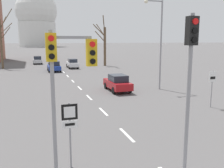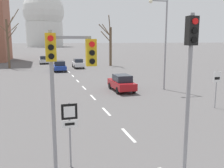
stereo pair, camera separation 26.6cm
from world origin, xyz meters
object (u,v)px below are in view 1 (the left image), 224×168
(sedan_near_left, at_px, (118,83))
(sedan_far_left, at_px, (72,63))
(route_sign_post, at_px, (70,124))
(traffic_signal_centre_tall, at_px, (190,66))
(speed_limit_sign, at_px, (212,83))
(street_lamp_right, at_px, (158,36))
(sedan_near_right, at_px, (54,66))
(sedan_mid_centre, at_px, (38,60))
(traffic_signal_near_left, at_px, (66,67))

(sedan_near_left, xyz_separation_m, sedan_far_left, (-1.05, 21.24, 0.03))
(sedan_far_left, bearing_deg, route_sign_post, -98.92)
(traffic_signal_centre_tall, bearing_deg, speed_limit_sign, 45.92)
(route_sign_post, relative_size, sedan_far_left, 0.61)
(route_sign_post, distance_m, sedan_near_left, 14.85)
(street_lamp_right, height_order, sedan_near_left, street_lamp_right)
(street_lamp_right, height_order, sedan_near_right, street_lamp_right)
(sedan_near_right, bearing_deg, route_sign_post, -93.60)
(speed_limit_sign, xyz_separation_m, sedan_mid_centre, (-11.29, 38.73, -1.03))
(speed_limit_sign, distance_m, street_lamp_right, 8.04)
(traffic_signal_near_left, distance_m, route_sign_post, 2.19)
(route_sign_post, relative_size, sedan_near_right, 0.60)
(street_lamp_right, xyz_separation_m, sedan_near_left, (-3.99, 0.39, -4.40))
(traffic_signal_centre_tall, bearing_deg, traffic_signal_near_left, 160.61)
(traffic_signal_centre_tall, distance_m, sedan_mid_centre, 46.38)
(traffic_signal_near_left, xyz_separation_m, street_lamp_right, (10.57, 13.21, 1.27))
(route_sign_post, distance_m, sedan_mid_centre, 44.41)
(traffic_signal_near_left, xyz_separation_m, sedan_near_right, (2.05, 31.05, -3.11))
(traffic_signal_near_left, bearing_deg, speed_limit_sign, 27.98)
(sedan_near_right, height_order, sedan_far_left, sedan_far_left)
(sedan_mid_centre, bearing_deg, sedan_far_left, -60.10)
(speed_limit_sign, height_order, sedan_near_right, speed_limit_sign)
(speed_limit_sign, bearing_deg, sedan_mid_centre, 106.25)
(route_sign_post, xyz_separation_m, sedan_mid_centre, (-0.22, 44.40, -0.95))
(traffic_signal_near_left, relative_size, sedan_mid_centre, 1.36)
(traffic_signal_near_left, distance_m, sedan_mid_centre, 44.77)
(street_lamp_right, distance_m, sedan_near_right, 20.25)
(sedan_near_left, bearing_deg, sedan_far_left, 92.83)
(speed_limit_sign, bearing_deg, sedan_near_left, 120.90)
(traffic_signal_centre_tall, height_order, sedan_near_right, traffic_signal_centre_tall)
(traffic_signal_centre_tall, bearing_deg, street_lamp_right, 65.95)
(traffic_signal_near_left, xyz_separation_m, sedan_mid_centre, (-0.11, 44.66, -3.13))
(speed_limit_sign, bearing_deg, route_sign_post, -152.87)
(street_lamp_right, bearing_deg, speed_limit_sign, -85.31)
(route_sign_post, relative_size, speed_limit_sign, 0.95)
(traffic_signal_near_left, relative_size, route_sign_post, 2.02)
(traffic_signal_near_left, bearing_deg, sedan_near_right, 86.23)
(speed_limit_sign, height_order, street_lamp_right, street_lamp_right)
(speed_limit_sign, height_order, sedan_far_left, speed_limit_sign)
(sedan_mid_centre, xyz_separation_m, sedan_far_left, (5.65, -9.82, 0.03))
(sedan_mid_centre, bearing_deg, street_lamp_right, -71.23)
(traffic_signal_centre_tall, xyz_separation_m, street_lamp_right, (6.53, 14.63, 1.23))
(sedan_near_left, bearing_deg, traffic_signal_near_left, -115.85)
(route_sign_post, height_order, speed_limit_sign, speed_limit_sign)
(traffic_signal_centre_tall, relative_size, street_lamp_right, 0.67)
(route_sign_post, height_order, street_lamp_right, street_lamp_right)
(traffic_signal_centre_tall, distance_m, route_sign_post, 4.82)
(sedan_near_left, xyz_separation_m, sedan_mid_centre, (-6.70, 31.07, -0.00))
(traffic_signal_centre_tall, distance_m, sedan_near_left, 15.56)
(traffic_signal_centre_tall, bearing_deg, sedan_mid_centre, 95.16)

